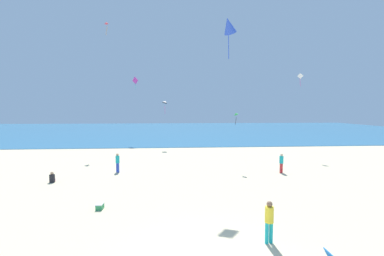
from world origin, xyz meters
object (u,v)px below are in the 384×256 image
(person_2, at_px, (269,219))
(kite_magenta, at_px, (135,81))
(kite_blue, at_px, (229,26))
(person_0, at_px, (118,161))
(person_1, at_px, (52,178))
(kite_white, at_px, (300,77))
(person_4, at_px, (281,162))
(kite_green, at_px, (236,114))
(kite_black, at_px, (165,102))
(cooler_box, at_px, (100,206))
(kite_red, at_px, (106,23))

(person_2, bearing_deg, kite_magenta, 2.88)
(kite_blue, bearing_deg, person_2, -39.68)
(person_0, height_order, kite_magenta, kite_magenta)
(person_1, bearing_deg, kite_blue, -142.27)
(kite_white, relative_size, kite_magenta, 0.75)
(person_1, distance_m, person_4, 16.78)
(person_0, relative_size, kite_green, 1.51)
(kite_green, bearing_deg, kite_white, 34.45)
(person_4, xyz_separation_m, kite_blue, (-6.26, -9.42, 7.34))
(kite_black, height_order, kite_white, kite_white)
(cooler_box, height_order, kite_green, kite_green)
(person_0, distance_m, person_1, 4.69)
(person_0, distance_m, person_4, 12.88)
(kite_black, distance_m, kite_white, 16.14)
(kite_blue, relative_size, kite_black, 0.95)
(person_4, relative_size, kite_green, 1.53)
(kite_blue, height_order, kite_red, kite_red)
(kite_blue, distance_m, kite_black, 23.95)
(kite_black, distance_m, kite_green, 14.09)
(person_4, distance_m, kite_magenta, 25.45)
(person_1, relative_size, kite_magenta, 0.41)
(cooler_box, distance_m, person_2, 8.23)
(person_0, xyz_separation_m, kite_black, (3.40, 13.09, 5.04))
(cooler_box, xyz_separation_m, kite_white, (17.02, 13.87, 8.27))
(person_2, distance_m, kite_blue, 7.51)
(person_2, bearing_deg, person_0, 20.42)
(person_4, bearing_deg, kite_green, 35.04)
(kite_white, relative_size, kite_green, 1.37)
(person_0, distance_m, person_2, 14.10)
(kite_red, bearing_deg, kite_green, -40.49)
(person_1, bearing_deg, person_0, -71.39)
(person_1, height_order, kite_black, kite_black)
(cooler_box, xyz_separation_m, kite_red, (-4.10, 19.26, 14.96))
(person_0, bearing_deg, kite_white, 143.76)
(person_2, distance_m, person_4, 11.63)
(person_1, distance_m, kite_red, 20.44)
(person_0, height_order, kite_white, kite_white)
(person_1, xyz_separation_m, kite_red, (0.49, 14.06, 14.83))
(person_0, relative_size, kite_blue, 0.92)
(kite_blue, xyz_separation_m, kite_red, (-9.96, 22.04, 6.87))
(person_2, relative_size, kite_green, 1.59)
(person_4, distance_m, kite_red, 24.99)
(person_2, relative_size, kite_red, 1.05)
(person_0, xyz_separation_m, kite_magenta, (-1.10, 18.50, 8.31))
(person_2, bearing_deg, kite_red, 12.27)
(kite_blue, distance_m, kite_green, 11.97)
(person_4, bearing_deg, kite_blue, 117.10)
(kite_black, bearing_deg, person_2, -79.66)
(kite_blue, height_order, kite_black, kite_blue)
(kite_green, bearing_deg, kite_red, 139.51)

